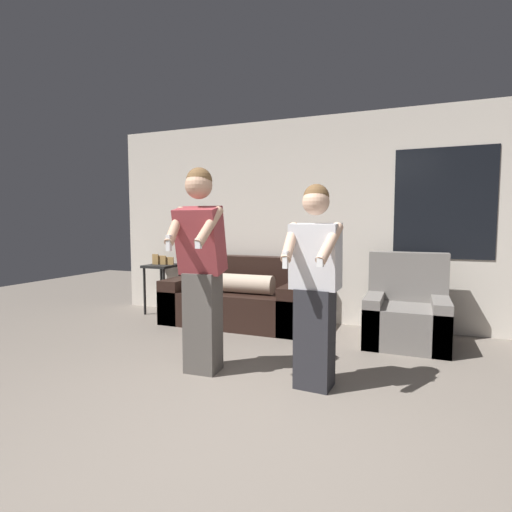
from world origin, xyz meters
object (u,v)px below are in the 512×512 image
Objects in this scene: couch at (239,300)px; armchair at (406,315)px; person_left at (201,267)px; side_table at (162,273)px; person_right at (315,285)px.

armchair is at bearing -3.43° from couch.
couch is 1.86m from person_left.
person_left reaches higher than side_table.
armchair is 1.14× the size of side_table.
armchair is (2.07, -0.12, 0.00)m from couch.
armchair is 3.40m from side_table.
person_right reaches higher than armchair.
person_right reaches higher than side_table.
couch is 2.24m from person_right.
person_left is 1.10× the size of person_right.
armchair reaches higher than couch.
couch is 2.20× the size of side_table.
person_left reaches higher than person_right.
person_left reaches higher than couch.
side_table is 2.56m from person_left.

